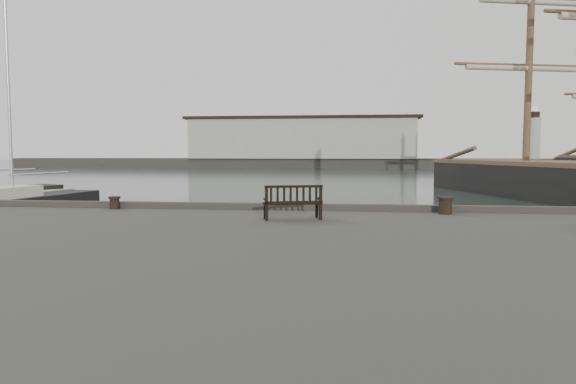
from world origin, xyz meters
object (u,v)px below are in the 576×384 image
object	(u,v)px
bollard_left	(115,203)
bollard_right	(445,205)
yacht_c	(21,207)
bench	(293,209)

from	to	relation	value
bollard_left	bollard_right	size ratio (longest dim) A/B	0.78
bollard_left	bollard_right	distance (m)	9.37
bollard_left	yacht_c	xyz separation A→B (m)	(-11.03, 11.81, -1.50)
bollard_left	yacht_c	distance (m)	16.23
bollard_left	bollard_right	world-z (taller)	bollard_right
bollard_left	yacht_c	bearing A→B (deg)	133.03
yacht_c	bollard_right	bearing A→B (deg)	-22.70
bench	bollard_right	bearing A→B (deg)	5.92
bollard_right	yacht_c	world-z (taller)	yacht_c
bench	bollard_left	size ratio (longest dim) A/B	4.18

